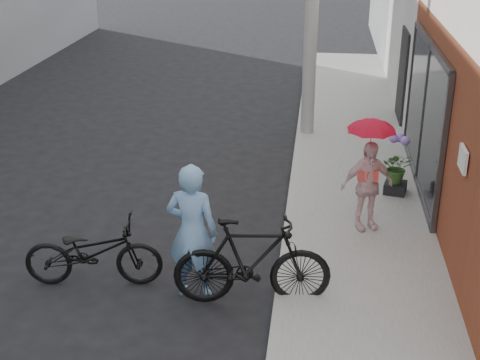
% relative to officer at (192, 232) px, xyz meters
% --- Properties ---
extents(ground, '(80.00, 80.00, 0.00)m').
position_rel_officer_xyz_m(ground, '(0.19, 0.47, -0.93)').
color(ground, black).
rests_on(ground, ground).
extents(sidewalk, '(2.20, 24.00, 0.12)m').
position_rel_officer_xyz_m(sidewalk, '(2.29, 2.47, -0.87)').
color(sidewalk, gray).
rests_on(sidewalk, ground).
extents(curb, '(0.12, 24.00, 0.12)m').
position_rel_officer_xyz_m(curb, '(1.13, 2.47, -0.87)').
color(curb, '#9E9E99').
rests_on(curb, ground).
extents(officer, '(0.73, 0.53, 1.85)m').
position_rel_officer_xyz_m(officer, '(0.00, 0.00, 0.00)').
color(officer, '#729DCA').
rests_on(officer, ground).
extents(bike_left, '(1.91, 0.87, 0.97)m').
position_rel_officer_xyz_m(bike_left, '(-1.38, 0.11, -0.44)').
color(bike_left, black).
rests_on(bike_left, ground).
extents(bike_right, '(2.06, 0.80, 1.21)m').
position_rel_officer_xyz_m(bike_right, '(0.78, -0.10, -0.32)').
color(bike_right, black).
rests_on(bike_right, ground).
extents(kimono_woman, '(0.90, 0.62, 1.41)m').
position_rel_officer_xyz_m(kimono_woman, '(2.30, 2.00, -0.10)').
color(kimono_woman, silver).
rests_on(kimono_woman, sidewalk).
extents(parasol, '(0.71, 0.71, 0.62)m').
position_rel_officer_xyz_m(parasol, '(2.30, 2.00, 0.92)').
color(parasol, '#E91B3F').
rests_on(parasol, kimono_woman).
extents(planter, '(0.43, 0.43, 0.19)m').
position_rel_officer_xyz_m(planter, '(2.90, 3.40, -0.71)').
color(planter, black).
rests_on(planter, sidewalk).
extents(potted_plant, '(0.51, 0.44, 0.56)m').
position_rel_officer_xyz_m(potted_plant, '(2.90, 3.40, -0.34)').
color(potted_plant, '#345B24').
rests_on(potted_plant, planter).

